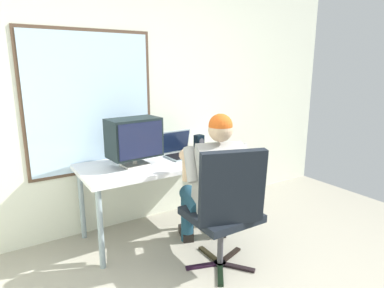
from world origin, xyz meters
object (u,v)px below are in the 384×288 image
object	(u,v)px
desk	(164,167)
office_chair	(226,205)
person_seated	(214,183)
desk_speaker	(199,143)
wine_glass	(212,148)
crt_monitor	(134,138)
laptop	(180,149)

from	to	relation	value
desk	office_chair	bearing A→B (deg)	-85.05
person_seated	desk_speaker	bearing A→B (deg)	65.30
wine_glass	person_seated	bearing A→B (deg)	-123.35
wine_glass	desk	bearing A→B (deg)	163.85
office_chair	person_seated	size ratio (longest dim) A/B	0.82
desk	crt_monitor	world-z (taller)	crt_monitor
wine_glass	office_chair	bearing A→B (deg)	-117.85
office_chair	desk_speaker	xyz separation A→B (m)	(0.42, 1.02, 0.23)
person_seated	office_chair	bearing A→B (deg)	-105.88
crt_monitor	desk	bearing A→B (deg)	-0.67
laptop	wine_glass	xyz separation A→B (m)	(0.24, -0.22, 0.03)
desk	wine_glass	xyz separation A→B (m)	(0.47, -0.14, 0.16)
office_chair	laptop	size ratio (longest dim) A/B	3.04
crt_monitor	laptop	size ratio (longest dim) A/B	1.40
desk	office_chair	size ratio (longest dim) A/B	1.52
desk	desk_speaker	size ratio (longest dim) A/B	9.24
crt_monitor	laptop	bearing A→B (deg)	8.54
desk	wine_glass	distance (m)	0.51
laptop	desk_speaker	size ratio (longest dim) A/B	2.00
crt_monitor	desk_speaker	bearing A→B (deg)	9.98
desk	desk_speaker	distance (m)	0.54
desk	crt_monitor	bearing A→B (deg)	179.33
desk_speaker	person_seated	bearing A→B (deg)	-114.70
crt_monitor	wine_glass	distance (m)	0.79
laptop	desk_speaker	world-z (taller)	laptop
wine_glass	desk_speaker	world-z (taller)	desk_speaker
person_seated	desk_speaker	distance (m)	0.85
person_seated	crt_monitor	bearing A→B (deg)	125.31
laptop	desk	bearing A→B (deg)	-160.25
desk	laptop	bearing A→B (deg)	19.75
crt_monitor	person_seated	bearing A→B (deg)	-54.69
crt_monitor	wine_glass	bearing A→B (deg)	-10.36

